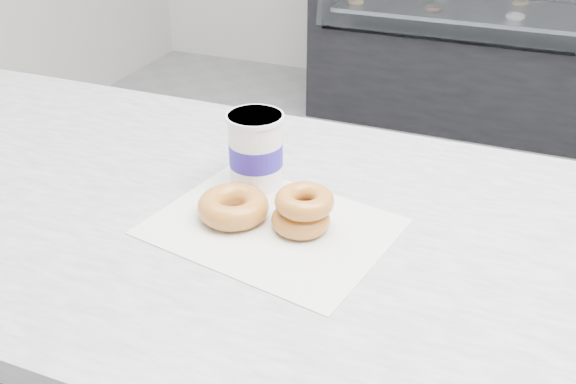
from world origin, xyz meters
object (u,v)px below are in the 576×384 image
at_px(donut_single, 233,206).
at_px(coffee_cup, 256,150).
at_px(donut_stack, 303,210).
at_px(display_case, 556,34).

bearing_deg(donut_single, coffee_cup, 95.95).
height_order(donut_single, donut_stack, donut_stack).
relative_size(donut_stack, coffee_cup, 0.94).
distance_m(donut_stack, coffee_cup, 0.16).
height_order(display_case, donut_single, display_case).
height_order(display_case, coffee_cup, display_case).
height_order(donut_stack, coffee_cup, coffee_cup).
xyz_separation_m(display_case, donut_single, (-0.44, -2.74, 0.43)).
bearing_deg(donut_stack, coffee_cup, 140.36).
bearing_deg(donut_single, display_case, 80.86).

